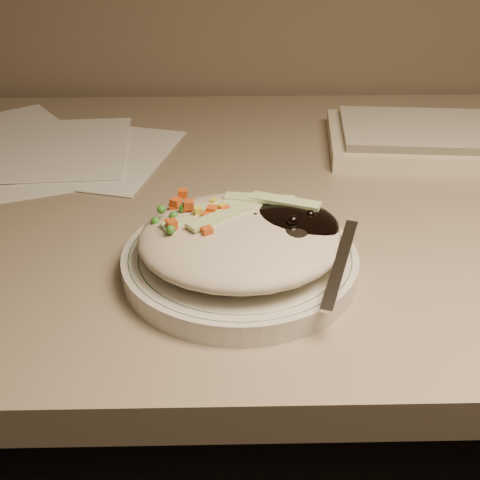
{
  "coord_description": "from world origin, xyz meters",
  "views": [
    {
      "loc": [
        -0.13,
        0.67,
        1.1
      ],
      "look_at": [
        -0.11,
        1.21,
        0.78
      ],
      "focal_mm": 50.0,
      "sensor_mm": 36.0,
      "label": 1
    }
  ],
  "objects": [
    {
      "name": "plate_rim",
      "position": [
        -0.11,
        1.21,
        0.76
      ],
      "size": [
        0.21,
        0.21,
        0.0
      ],
      "color": "#144723",
      "rests_on": "plate"
    },
    {
      "name": "plate",
      "position": [
        -0.11,
        1.21,
        0.75
      ],
      "size": [
        0.23,
        0.23,
        0.02
      ],
      "primitive_type": "cylinder",
      "color": "silver",
      "rests_on": "desk"
    },
    {
      "name": "papers",
      "position": [
        -0.41,
        1.5,
        0.74
      ],
      "size": [
        0.49,
        0.37,
        0.0
      ],
      "color": "white",
      "rests_on": "desk"
    },
    {
      "name": "desk",
      "position": [
        0.0,
        1.38,
        0.54
      ],
      "size": [
        1.4,
        0.7,
        0.74
      ],
      "color": "gray",
      "rests_on": "ground"
    },
    {
      "name": "meal",
      "position": [
        -0.11,
        1.21,
        0.78
      ],
      "size": [
        0.21,
        0.19,
        0.05
      ],
      "color": "beige",
      "rests_on": "plate"
    }
  ]
}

